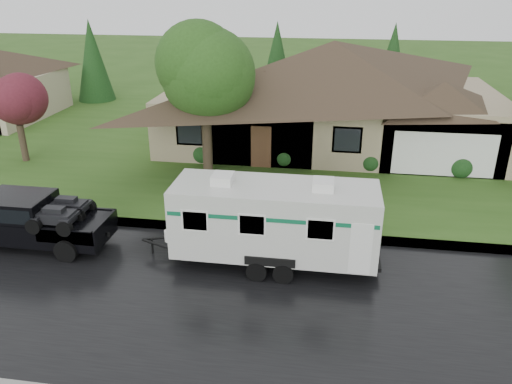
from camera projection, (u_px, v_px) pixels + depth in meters
ground at (259, 266)px, 16.62m from camera, size 140.00×140.00×0.00m
road at (249, 301)px, 14.81m from camera, size 140.00×8.00×0.01m
curb at (268, 232)px, 18.64m from camera, size 140.00×0.50×0.15m
lawn at (295, 135)px, 30.22m from camera, size 140.00×26.00×0.15m
house_main at (337, 82)px, 27.46m from camera, size 19.44×10.80×6.90m
tree_left_green at (204, 71)px, 21.70m from camera, size 4.31×4.31×7.13m
tree_red at (15, 103)px, 24.65m from camera, size 2.60×2.60×4.31m
shrub_row at (327, 159)px, 24.53m from camera, size 13.60×1.00×1.00m
pickup_truck at (27, 219)px, 17.62m from camera, size 5.61×2.13×1.87m
travel_trailer at (275, 219)px, 16.12m from camera, size 6.92×2.43×3.10m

